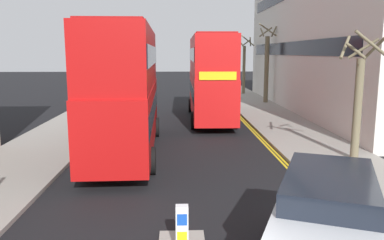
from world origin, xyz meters
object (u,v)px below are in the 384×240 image
(taxi_minivan, at_px, (327,228))
(double_decker_bus_away, at_px, (125,86))
(keep_left_bollard, at_px, (182,231))
(double_decker_bus_oncoming, at_px, (210,75))

(taxi_minivan, bearing_deg, double_decker_bus_away, 117.12)
(keep_left_bollard, height_order, taxi_minivan, taxi_minivan)
(keep_left_bollard, bearing_deg, taxi_minivan, -17.88)
(double_decker_bus_away, height_order, double_decker_bus_oncoming, same)
(double_decker_bus_oncoming, height_order, taxi_minivan, double_decker_bus_oncoming)
(double_decker_bus_away, bearing_deg, keep_left_bollard, -75.60)
(keep_left_bollard, xyz_separation_m, double_decker_bus_oncoming, (2.12, 18.10, 2.42))
(double_decker_bus_away, bearing_deg, double_decker_bus_oncoming, 62.49)
(keep_left_bollard, bearing_deg, double_decker_bus_away, 104.40)
(keep_left_bollard, distance_m, taxi_minivan, 3.06)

